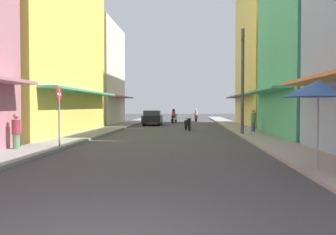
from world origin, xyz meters
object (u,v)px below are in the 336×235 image
object	(u,v)px
pedestrian_foreground	(16,133)
motorbike_silver	(174,117)
motorbike_red	(196,116)
vendor_umbrella	(318,89)
parked_car	(153,118)
motorbike_black	(188,124)
utility_pole	(243,81)
street_sign_no_entry	(59,109)
pedestrian_crossing	(253,121)
motorbike_orange	(174,116)

from	to	relation	value
pedestrian_foreground	motorbike_silver	bearing A→B (deg)	77.82
motorbike_red	vendor_umbrella	distance (m)	32.32
motorbike_silver	parked_car	world-z (taller)	motorbike_silver
motorbike_black	utility_pole	world-z (taller)	utility_pole
parked_car	pedestrian_foreground	distance (m)	20.52
pedestrian_foreground	street_sign_no_entry	world-z (taller)	street_sign_no_entry
parked_car	pedestrian_crossing	xyz separation A→B (m)	(8.04, -9.66, 0.07)
vendor_umbrella	utility_pole	xyz separation A→B (m)	(-0.20, 12.25, 1.10)
pedestrian_foreground	vendor_umbrella	xyz separation A→B (m)	(10.48, -3.85, 1.54)
street_sign_no_entry	vendor_umbrella	bearing A→B (deg)	-27.02
motorbike_red	motorbike_silver	bearing A→B (deg)	-121.90
pedestrian_foreground	pedestrian_crossing	bearing A→B (deg)	42.99
pedestrian_crossing	vendor_umbrella	bearing A→B (deg)	-93.46
motorbike_orange	parked_car	xyz separation A→B (m)	(-1.78, -6.58, 0.04)
motorbike_black	utility_pole	distance (m)	6.37
motorbike_orange	pedestrian_foreground	distance (m)	27.31
motorbike_red	motorbike_silver	xyz separation A→B (m)	(-2.45, -3.94, 0.00)
motorbike_black	pedestrian_crossing	world-z (taller)	pedestrian_crossing
motorbike_red	pedestrian_crossing	bearing A→B (deg)	-78.40
motorbike_red	pedestrian_crossing	xyz separation A→B (m)	(3.64, -17.73, 0.10)
motorbike_black	parked_car	world-z (taller)	parked_car
parked_car	vendor_umbrella	bearing A→B (deg)	-73.45
pedestrian_foreground	vendor_umbrella	distance (m)	11.27
motorbike_red	vendor_umbrella	bearing A→B (deg)	-85.08
motorbike_red	pedestrian_foreground	xyz separation A→B (m)	(-7.72, -28.31, 0.06)
parked_car	utility_pole	distance (m)	14.00
motorbike_red	vendor_umbrella	xyz separation A→B (m)	(2.77, -32.17, 1.61)
vendor_umbrella	pedestrian_crossing	bearing A→B (deg)	86.54
pedestrian_crossing	pedestrian_foreground	bearing A→B (deg)	-137.01
parked_car	pedestrian_foreground	world-z (taller)	pedestrian_foreground
motorbike_black	vendor_umbrella	world-z (taller)	vendor_umbrella
pedestrian_foreground	motorbike_red	bearing A→B (deg)	74.76
motorbike_black	pedestrian_crossing	size ratio (longest dim) A/B	1.10
motorbike_orange	parked_car	bearing A→B (deg)	-105.16
motorbike_black	motorbike_silver	world-z (taller)	motorbike_silver
utility_pole	street_sign_no_entry	distance (m)	11.78
pedestrian_crossing	vendor_umbrella	size ratio (longest dim) A/B	0.64
motorbike_orange	utility_pole	distance (m)	19.33
motorbike_silver	utility_pole	world-z (taller)	utility_pole
pedestrian_crossing	motorbike_black	bearing A→B (deg)	152.97
motorbike_red	pedestrian_foreground	world-z (taller)	motorbike_red
pedestrian_foreground	utility_pole	bearing A→B (deg)	39.25
street_sign_no_entry	motorbike_silver	bearing A→B (deg)	80.95
motorbike_silver	parked_car	bearing A→B (deg)	-115.23
pedestrian_foreground	street_sign_no_entry	distance (m)	1.92
pedestrian_foreground	street_sign_no_entry	xyz separation A→B (m)	(1.50, 0.73, 0.95)
vendor_umbrella	pedestrian_foreground	bearing A→B (deg)	159.83
vendor_umbrella	motorbike_silver	bearing A→B (deg)	100.48
pedestrian_crossing	utility_pole	xyz separation A→B (m)	(-1.07, -2.18, 2.61)
motorbike_red	street_sign_no_entry	distance (m)	28.29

